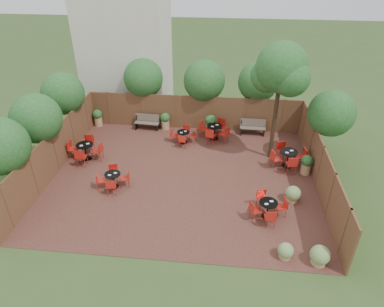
# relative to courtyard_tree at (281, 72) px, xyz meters

# --- Properties ---
(ground) EXTENTS (80.00, 80.00, 0.00)m
(ground) POSITION_rel_courtyard_tree_xyz_m (-4.12, -2.21, -4.44)
(ground) COLOR #354F23
(ground) RESTS_ON ground
(courtyard_paving) EXTENTS (12.00, 10.00, 0.02)m
(courtyard_paving) POSITION_rel_courtyard_tree_xyz_m (-4.12, -2.21, -4.43)
(courtyard_paving) COLOR #3D2019
(courtyard_paving) RESTS_ON ground
(fence_back) EXTENTS (12.00, 0.08, 2.00)m
(fence_back) POSITION_rel_courtyard_tree_xyz_m (-4.12, 2.79, -3.44)
(fence_back) COLOR #4F351D
(fence_back) RESTS_ON ground
(fence_left) EXTENTS (0.08, 10.00, 2.00)m
(fence_left) POSITION_rel_courtyard_tree_xyz_m (-10.12, -2.21, -3.44)
(fence_left) COLOR #4F351D
(fence_left) RESTS_ON ground
(fence_right) EXTENTS (0.08, 10.00, 2.00)m
(fence_right) POSITION_rel_courtyard_tree_xyz_m (1.88, -2.21, -3.44)
(fence_right) COLOR #4F351D
(fence_right) RESTS_ON ground
(neighbour_building) EXTENTS (5.00, 4.00, 8.00)m
(neighbour_building) POSITION_rel_courtyard_tree_xyz_m (-8.62, 5.79, -0.44)
(neighbour_building) COLOR beige
(neighbour_building) RESTS_ON ground
(overhang_foliage) EXTENTS (15.50, 10.55, 2.32)m
(overhang_foliage) POSITION_rel_courtyard_tree_xyz_m (-5.93, 0.64, -1.77)
(overhang_foliage) COLOR #1B501A
(overhang_foliage) RESTS_ON ground
(courtyard_tree) EXTENTS (2.53, 2.43, 5.76)m
(courtyard_tree) POSITION_rel_courtyard_tree_xyz_m (0.00, 0.00, 0.00)
(courtyard_tree) COLOR black
(courtyard_tree) RESTS_ON courtyard_paving
(park_bench_left) EXTENTS (1.44, 0.57, 0.87)m
(park_bench_left) POSITION_rel_courtyard_tree_xyz_m (-6.81, 2.41, -3.97)
(park_bench_left) COLOR brown
(park_bench_left) RESTS_ON courtyard_paving
(park_bench_right) EXTENTS (1.42, 0.49, 0.87)m
(park_bench_right) POSITION_rel_courtyard_tree_xyz_m (-0.77, 2.41, -3.97)
(park_bench_right) COLOR brown
(park_bench_right) RESTS_ON courtyard_paving
(bistro_tables) EXTENTS (11.61, 7.76, 0.95)m
(bistro_tables) POSITION_rel_courtyard_tree_xyz_m (-3.80, -1.02, -3.97)
(bistro_tables) COLOR black
(bistro_tables) RESTS_ON courtyard_paving
(planters) EXTENTS (11.84, 4.35, 1.12)m
(planters) POSITION_rel_courtyard_tree_xyz_m (-4.30, 1.59, -3.86)
(planters) COLOR #AB7F55
(planters) RESTS_ON courtyard_paving
(low_shrubs) EXTENTS (1.70, 3.96, 0.72)m
(low_shrubs) POSITION_rel_courtyard_tree_xyz_m (0.68, -5.52, -4.09)
(low_shrubs) COLOR #AB7F55
(low_shrubs) RESTS_ON courtyard_paving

